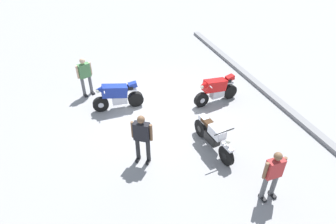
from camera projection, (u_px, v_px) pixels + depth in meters
name	position (u px, v px, depth m)	size (l,w,h in m)	color
ground_plane	(161.00, 111.00, 10.99)	(40.00, 40.00, 0.00)	gray
curb_edge	(263.00, 89.00, 12.19)	(14.00, 0.30, 0.15)	gray
motorcycle_blue_sportbike	(117.00, 95.00, 10.83)	(0.70, 1.96, 1.14)	black
motorcycle_red_sportbike	(216.00, 89.00, 11.18)	(0.70, 1.96, 1.14)	black
motorcycle_silver_cruiser	(213.00, 136.00, 9.02)	(2.09, 0.70, 1.09)	black
person_in_green_shirt	(85.00, 74.00, 11.44)	(0.42, 0.64, 1.65)	#59595B
person_in_red_shirt	(273.00, 173.00, 7.27)	(0.30, 0.63, 1.60)	#59595B
person_in_black_shirt	(142.00, 136.00, 8.34)	(0.50, 0.59, 1.70)	#262628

